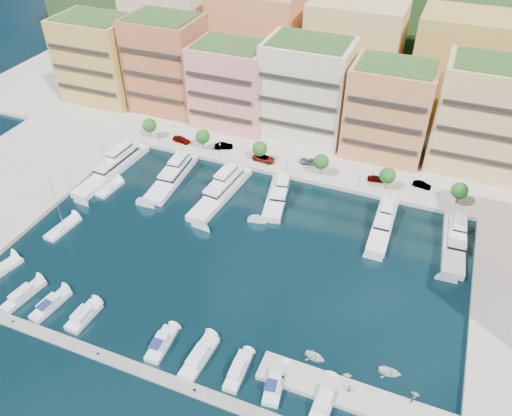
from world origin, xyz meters
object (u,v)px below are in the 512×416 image
object	(u,v)px
yacht_0	(115,166)
yacht_2	(222,190)
cruiser_4	(161,344)
cruiser_8	(324,402)
lamppost_3	(359,179)
sailboat_1	(63,228)
tender_3	(416,394)
tree_0	(150,125)
sailboat_0	(1,270)
cruiser_1	(50,305)
tender_1	(347,375)
car_1	(224,146)
car_3	(310,161)
car_4	(376,178)
cruiser_7	(275,384)
lamppost_2	(287,163)
yacht_6	(454,240)
yacht_5	(384,222)
tree_4	(388,176)
yacht_1	(173,175)
cruiser_6	(238,371)
car_2	(264,158)
tree_2	(260,149)
lamppost_0	(158,135)
car_0	(181,139)
lamppost_4	(439,196)
cruiser_2	(83,317)
tree_3	(321,162)
sailboat_2	(110,189)
person_0	(349,389)
cruiser_5	(199,358)
tree_5	(460,191)
lamppost_1	(220,148)
tender_2	(390,372)
car_5	(422,185)
yacht_3	(278,195)
cruiser_0	(23,295)
tender_0	(315,357)

from	to	relation	value
yacht_0	yacht_2	size ratio (longest dim) A/B	1.10
cruiser_4	cruiser_8	world-z (taller)	cruiser_4
lamppost_3	cruiser_4	world-z (taller)	lamppost_3
yacht_2	sailboat_1	size ratio (longest dim) A/B	1.77
cruiser_8	tender_3	xyz separation A→B (m)	(12.82, 6.68, -0.18)
tree_0	sailboat_0	world-z (taller)	sailboat_0
cruiser_1	tender_1	distance (m)	54.10
car_1	car_3	xyz separation A→B (m)	(23.35, 1.38, -0.07)
car_4	cruiser_7	bearing A→B (deg)	166.41
lamppost_2	yacht_6	bearing A→B (deg)	-15.04
yacht_2	yacht_5	xyz separation A→B (m)	(37.57, 2.11, 0.00)
tree_4	yacht_1	bearing A→B (deg)	-164.18
cruiser_6	car_2	xyz separation A→B (m)	(-18.08, 58.60, 1.27)
yacht_1	tree_2	bearing A→B (deg)	38.82
lamppost_0	lamppost_2	size ratio (longest dim) A/B	1.00
yacht_0	sailboat_0	bearing A→B (deg)	-90.69
lamppost_3	yacht_2	size ratio (longest dim) A/B	0.18
cruiser_1	car_0	distance (m)	59.24
lamppost_4	yacht_1	distance (m)	62.57
tree_0	lamppost_0	size ratio (longest dim) A/B	1.35
lamppost_2	cruiser_2	xyz separation A→B (m)	(-18.98, -55.78, -3.28)
tree_3	sailboat_2	size ratio (longest dim) A/B	0.43
car_0	tender_1	bearing A→B (deg)	-124.57
lamppost_0	lamppost_2	world-z (taller)	same
cruiser_7	person_0	xyz separation A→B (m)	(11.12, 2.80, 1.27)
sailboat_1	car_2	xyz separation A→B (m)	(31.24, 40.14, 1.50)
yacht_1	cruiser_5	world-z (taller)	yacht_1
cruiser_1	cruiser_5	bearing A→B (deg)	0.02
cruiser_1	tender_3	xyz separation A→B (m)	(64.38, 6.70, -0.20)
tree_5	car_2	distance (m)	47.17
lamppost_1	cruiser_5	distance (m)	60.08
tree_5	tender_1	distance (m)	53.77
tender_2	car_5	size ratio (longest dim) A/B	0.87
lamppost_3	sailboat_0	xyz separation A→B (m)	(-59.40, -52.14, -3.51)
yacht_6	cruiser_6	bearing A→B (deg)	-123.59
lamppost_2	cruiser_1	distance (m)	61.75
tender_2	car_4	bearing A→B (deg)	10.33
lamppost_4	car_2	bearing A→B (deg)	176.26
lamppost_0	car_5	size ratio (longest dim) A/B	0.99
yacht_3	tender_1	world-z (taller)	yacht_3
yacht_3	car_0	xyz separation A→B (m)	(-32.28, 13.00, 0.64)
yacht_2	car_0	world-z (taller)	yacht_2
cruiser_0	cruiser_5	size ratio (longest dim) A/B	0.98
cruiser_5	tree_3	bearing A→B (deg)	86.10
lamppost_2	cruiser_7	size ratio (longest dim) A/B	0.54
tender_0	car_4	bearing A→B (deg)	10.64
tree_5	cruiser_2	distance (m)	82.88
cruiser_2	cruiser_6	world-z (taller)	same
sailboat_1	car_4	xyz separation A→B (m)	(59.68, 41.93, 1.41)
lamppost_3	car_4	xyz separation A→B (m)	(3.37, 4.61, -2.11)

